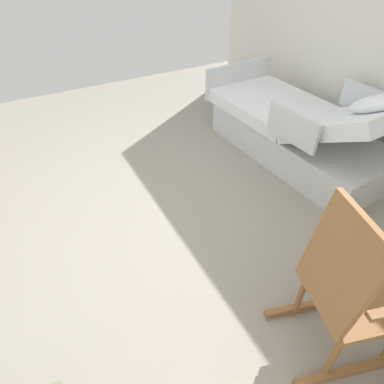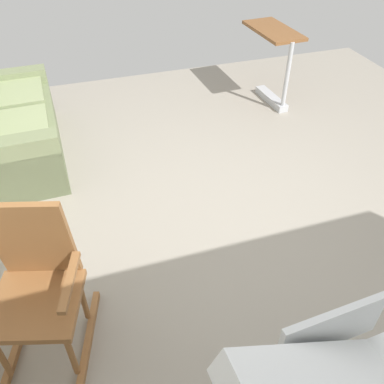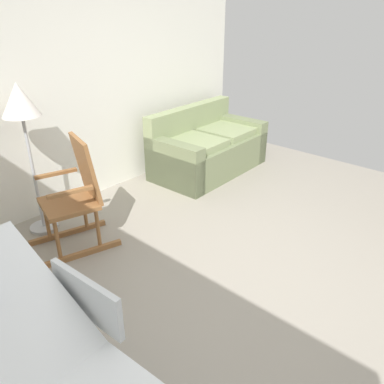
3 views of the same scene
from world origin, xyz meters
The scene contains 3 objects.
ground_plane centered at (0.00, 0.00, 0.00)m, with size 6.31×6.31×0.00m, color gray.
hospital_bed centered at (-1.88, -0.13, 0.31)m, with size 1.10×2.12×1.05m.
rocking_chair centered at (-0.60, 1.56, 0.50)m, with size 0.86×0.67×1.05m.
Camera 1 is at (0.61, 2.08, 2.02)m, focal length 31.27 mm.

